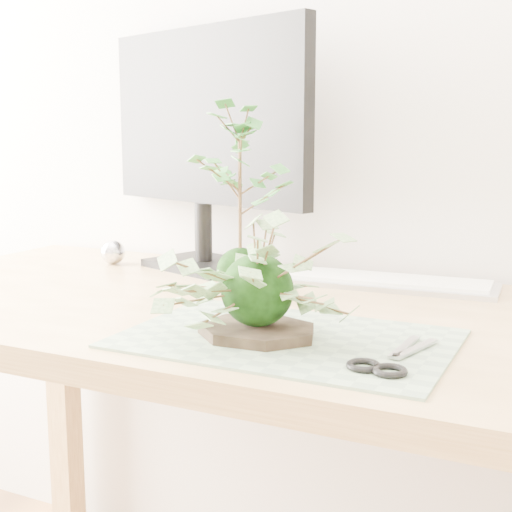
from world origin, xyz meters
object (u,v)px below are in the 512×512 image
at_px(desk, 289,361).
at_px(maple_kokedama, 240,155).
at_px(monitor, 204,131).
at_px(ivy_kokedama, 257,256).
at_px(keyboard, 381,282).

height_order(desk, maple_kokedama, maple_kokedama).
relative_size(desk, maple_kokedama, 4.60).
relative_size(maple_kokedama, monitor, 0.65).
bearing_deg(maple_kokedama, ivy_kokedama, -57.90).
bearing_deg(monitor, keyboard, 16.57).
height_order(ivy_kokedama, monitor, monitor).
height_order(ivy_kokedama, maple_kokedama, maple_kokedama).
distance_m(ivy_kokedama, monitor, 0.57).
distance_m(desk, keyboard, 0.27).
height_order(desk, monitor, monitor).
distance_m(desk, ivy_kokedama, 0.27).
xyz_separation_m(desk, ivy_kokedama, (0.03, -0.17, 0.20)).
xyz_separation_m(desk, monitor, (-0.30, 0.25, 0.37)).
relative_size(maple_kokedama, keyboard, 0.81).
xyz_separation_m(desk, maple_kokedama, (-0.12, 0.06, 0.33)).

